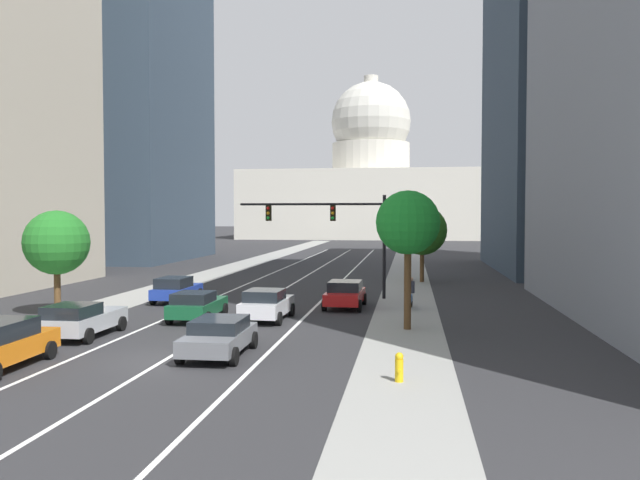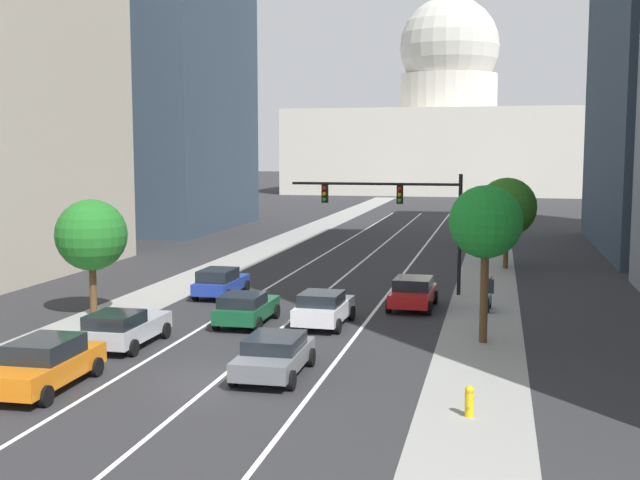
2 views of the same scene
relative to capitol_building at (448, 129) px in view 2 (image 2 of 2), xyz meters
The scene contains 20 objects.
ground_plane 77.63m from the capitol_building, 90.00° to the right, with size 400.00×400.00×0.00m, color #2B2B2D.
sidewalk_left 83.00m from the capitol_building, 95.80° to the right, with size 3.33×130.00×0.01m, color gray.
sidewalk_right 83.00m from the capitol_building, 84.20° to the right, with size 3.33×130.00×0.01m, color gray.
lane_stripe_left 92.56m from the capitol_building, 92.07° to the right, with size 0.16×90.00×0.01m, color white.
lane_stripe_center 92.51m from the capitol_building, 90.00° to the right, with size 0.16×90.00×0.01m, color white.
lane_stripe_right 92.56m from the capitol_building, 87.93° to the right, with size 0.16×90.00×0.01m, color white.
capitol_building is the anchor object (origin of this frame).
car_green 109.15m from the capitol_building, 90.88° to the right, with size 2.06×4.10×1.42m.
car_red 104.10m from the capitol_building, 87.24° to the right, with size 2.16×4.09×1.47m.
car_gray 116.33m from the capitol_building, 89.18° to the right, with size 2.15×4.21×1.35m.
car_silver 113.96m from the capitol_building, 92.52° to the right, with size 2.09×4.25×1.48m.
car_orange 119.39m from the capitol_building, 92.40° to the right, with size 2.16×4.74×1.61m.
car_blue 103.29m from the capitol_building, 92.78° to the right, with size 1.99×4.15×1.48m.
car_white 108.66m from the capitol_building, 89.12° to the right, with size 2.16×4.10×1.53m.
traffic_signal_mast 99.76m from the capitol_building, 87.70° to the right, with size 9.01×0.39×6.28m.
fire_hydrant 119.36m from the capitol_building, 86.05° to the right, with size 0.26×0.35×0.91m.
cyclist 104.21m from the capitol_building, 85.26° to the right, with size 0.38×1.70×1.72m.
street_tree_mid_right 110.11m from the capitol_building, 85.62° to the right, with size 2.84×2.84×6.18m.
street_tree_near_right 90.20m from the capitol_building, 84.00° to the right, with size 3.74×3.74×5.78m.
street_tree_mid_left 109.04m from the capitol_building, 94.74° to the right, with size 3.22×3.22×5.32m.
Camera 2 is at (8.83, -23.92, 7.54)m, focal length 44.57 mm.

